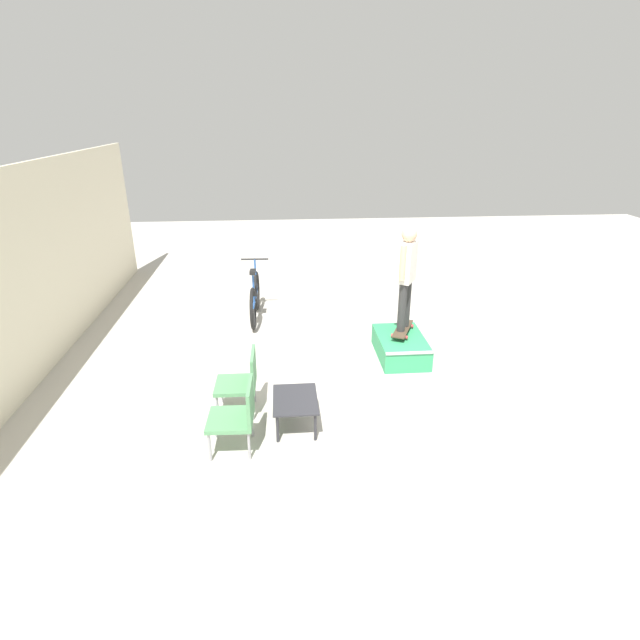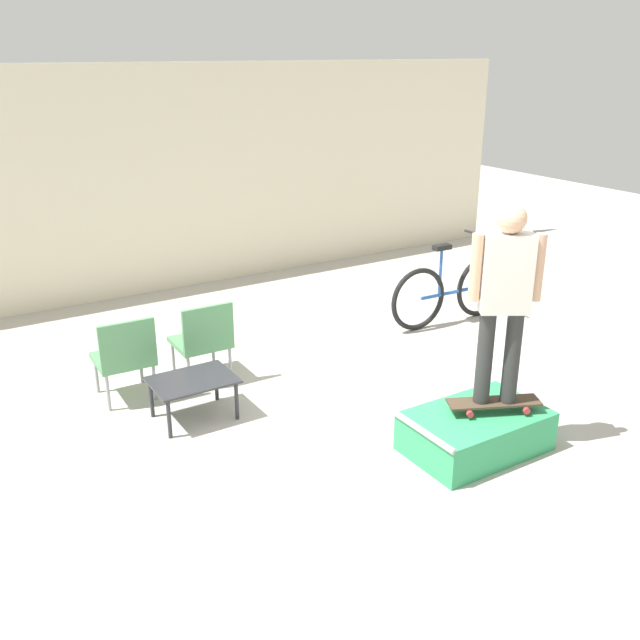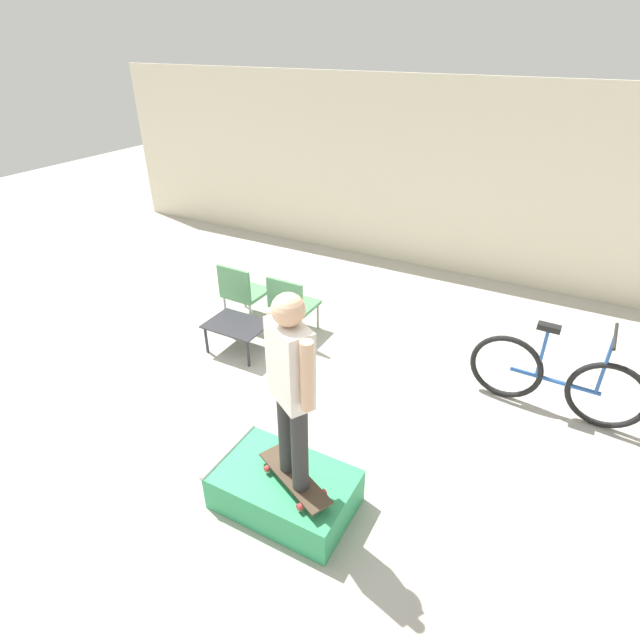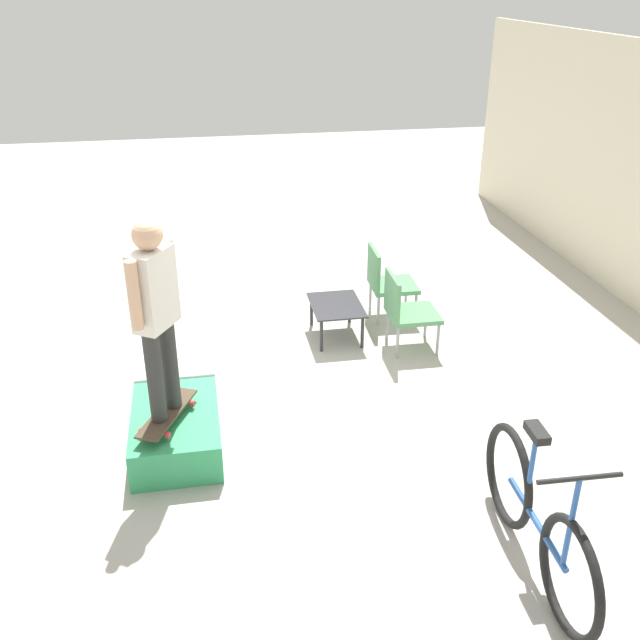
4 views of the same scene
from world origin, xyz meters
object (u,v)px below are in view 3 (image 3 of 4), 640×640
Objects in this scene: bicycle at (555,379)px; patio_chair_right at (291,303)px; skateboard_on_ramp at (294,478)px; patio_chair_left at (242,290)px; coffee_table at (237,327)px; person_skater at (291,380)px; skate_ramp_box at (285,489)px.

patio_chair_right is at bearing -178.78° from bicycle.
skateboard_on_ramp is 3.38m from patio_chair_left.
patio_chair_right is (0.79, -0.00, 0.00)m from patio_chair_left.
person_skater is at bearing -43.16° from coffee_table.
person_skater reaches higher than coffee_table.
coffee_table is at bearing -168.20° from bicycle.
person_skater is 2.22× the size of coffee_table.
bicycle is (1.82, 2.38, 0.23)m from skate_ramp_box.
bicycle is (3.21, -0.03, -0.07)m from patio_chair_right.
patio_chair_left is at bearing 120.71° from coffee_table.
skate_ramp_box is 2.80m from patio_chair_right.
person_skater reaches higher than patio_chair_right.
coffee_table is at bearing 135.59° from skate_ramp_box.
skate_ramp_box is 3.27m from patio_chair_left.
skate_ramp_box is at bearing 120.76° from patio_chair_right.
coffee_table is 0.79m from patio_chair_left.
coffee_table reaches higher than skate_ramp_box.
bicycle is at bearing 9.99° from coffee_table.
patio_chair_left reaches higher than skate_ramp_box.
skate_ramp_box is at bearing -169.46° from person_skater.
patio_chair_left is at bearing 158.01° from skateboard_on_ramp.
skate_ramp_box is 1.50× the size of skateboard_on_ramp.
skateboard_on_ramp is 0.45× the size of bicycle.
coffee_table is at bearing 167.95° from person_skater.
person_skater reaches higher than skate_ramp_box.
skate_ramp_box is at bearing -175.74° from skateboard_on_ramp.
patio_chair_left is at bearing 132.08° from skate_ramp_box.
skateboard_on_ramp is at bearing -20.57° from skate_ramp_box.
coffee_table is at bearing 60.36° from patio_chair_right.
person_skater is at bearing -122.92° from bicycle.
patio_chair_right is (-1.52, 2.47, -0.93)m from person_skater.
skate_ramp_box is at bearing -125.55° from bicycle.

